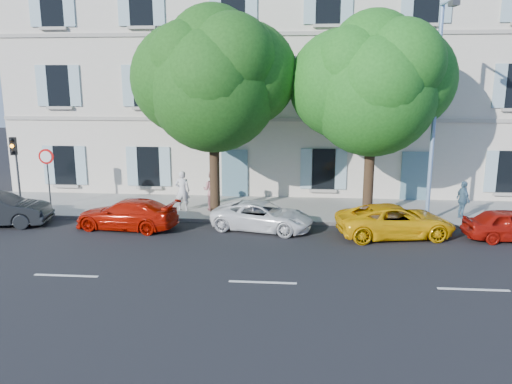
# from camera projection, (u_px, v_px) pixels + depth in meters

# --- Properties ---
(ground) EXTENTS (90.00, 90.00, 0.00)m
(ground) POSITION_uv_depth(u_px,v_px,m) (271.00, 241.00, 18.54)
(ground) COLOR black
(sidewalk) EXTENTS (36.00, 4.50, 0.15)m
(sidewalk) POSITION_uv_depth(u_px,v_px,m) (276.00, 209.00, 22.86)
(sidewalk) COLOR #A09E96
(sidewalk) RESTS_ON ground
(kerb) EXTENTS (36.00, 0.16, 0.16)m
(kerb) POSITION_uv_depth(u_px,v_px,m) (274.00, 222.00, 20.74)
(kerb) COLOR #9E998E
(kerb) RESTS_ON ground
(building) EXTENTS (28.00, 7.00, 12.00)m
(building) POSITION_uv_depth(u_px,v_px,m) (282.00, 78.00, 27.18)
(building) COLOR beige
(building) RESTS_ON ground
(car_red_coupe) EXTENTS (4.29, 2.17, 1.19)m
(car_red_coupe) POSITION_uv_depth(u_px,v_px,m) (127.00, 214.00, 19.96)
(car_red_coupe) COLOR #AB1204
(car_red_coupe) RESTS_ON ground
(car_white_coupe) EXTENTS (4.32, 2.68, 1.11)m
(car_white_coupe) POSITION_uv_depth(u_px,v_px,m) (262.00, 216.00, 19.81)
(car_white_coupe) COLOR white
(car_white_coupe) RESTS_ON ground
(car_yellow_supercar) EXTENTS (4.71, 2.78, 1.23)m
(car_yellow_supercar) POSITION_uv_depth(u_px,v_px,m) (395.00, 221.00, 18.91)
(car_yellow_supercar) COLOR #F1AF0A
(car_yellow_supercar) RESTS_ON ground
(car_red_hatchback) EXTENTS (3.51, 1.57, 1.17)m
(car_red_hatchback) POSITION_uv_depth(u_px,v_px,m) (512.00, 225.00, 18.48)
(car_red_hatchback) COLOR #9A1109
(car_red_hatchback) RESTS_ON ground
(tree_left) EXTENTS (5.46, 5.46, 8.46)m
(tree_left) POSITION_uv_depth(u_px,v_px,m) (213.00, 86.00, 20.51)
(tree_left) COLOR #3A2819
(tree_left) RESTS_ON sidewalk
(tree_right) EXTENTS (5.30, 5.30, 8.16)m
(tree_right) POSITION_uv_depth(u_px,v_px,m) (373.00, 92.00, 20.25)
(tree_right) COLOR #3A2819
(tree_right) RESTS_ON sidewalk
(traffic_light) EXTENTS (0.29, 0.37, 3.30)m
(traffic_light) POSITION_uv_depth(u_px,v_px,m) (15.00, 158.00, 21.66)
(traffic_light) COLOR #383A3D
(traffic_light) RESTS_ON sidewalk
(road_sign) EXTENTS (0.66, 0.10, 2.83)m
(road_sign) POSITION_uv_depth(u_px,v_px,m) (47.00, 167.00, 21.42)
(road_sign) COLOR #383A3D
(road_sign) RESTS_ON sidewalk
(street_lamp) EXTENTS (0.30, 1.81, 8.52)m
(street_lamp) POSITION_uv_depth(u_px,v_px,m) (436.00, 103.00, 19.41)
(street_lamp) COLOR #7293BF
(street_lamp) RESTS_ON sidewalk
(pedestrian_a) EXTENTS (0.66, 0.43, 1.79)m
(pedestrian_a) POSITION_uv_depth(u_px,v_px,m) (183.00, 191.00, 22.18)
(pedestrian_a) COLOR silver
(pedestrian_a) RESTS_ON sidewalk
(pedestrian_b) EXTENTS (0.99, 0.83, 1.80)m
(pedestrian_b) POSITION_uv_depth(u_px,v_px,m) (212.00, 190.00, 22.22)
(pedestrian_b) COLOR #B07073
(pedestrian_b) RESTS_ON sidewalk
(pedestrian_c) EXTENTS (0.58, 1.00, 1.60)m
(pedestrian_c) POSITION_uv_depth(u_px,v_px,m) (463.00, 200.00, 20.85)
(pedestrian_c) COLOR slate
(pedestrian_c) RESTS_ON sidewalk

